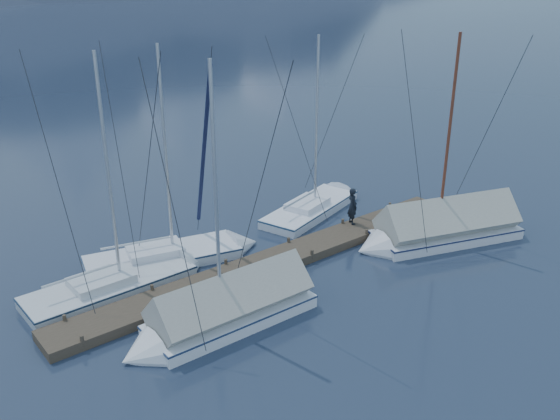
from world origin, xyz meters
The scene contains 9 objects.
ground centered at (0.00, 0.00, 0.00)m, with size 1000.00×1000.00×0.00m, color #162032.
dock centered at (0.00, 2.00, 0.11)m, with size 18.00×1.50×0.54m.
mooring_posts centered at (-0.50, 2.00, 0.35)m, with size 15.12×1.52×0.35m.
sailboat_open_left centered at (-5.08, 4.01, 0.16)m, with size 6.83×2.92×8.98m.
sailboat_open_mid centered at (-2.58, 4.66, 0.16)m, with size 7.01×3.51×8.93m.
sailboat_open_right centered at (4.99, 5.24, 0.15)m, with size 6.81×3.68×8.68m.
sailboat_covered_near centered at (6.18, -0.46, 0.46)m, with size 7.42×4.30×9.23m.
sailboat_covered_far centered at (-4.24, -0.17, 0.44)m, with size 6.51×2.76×9.08m.
person centered at (4.29, 2.45, 1.13)m, with size 0.58×0.38×1.58m, color black.
Camera 1 is at (-12.61, -13.68, 10.48)m, focal length 38.00 mm.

